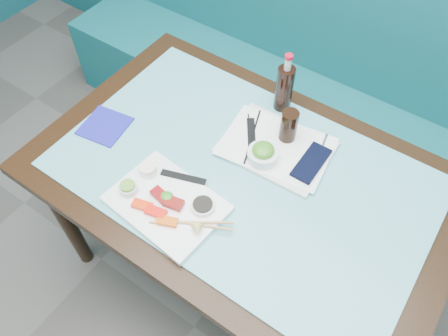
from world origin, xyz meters
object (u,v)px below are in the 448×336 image
Objects in this scene: cola_bottle_body at (284,89)px; seaweed_bowl at (263,155)px; sashimi_plate at (167,204)px; serving_tray at (276,147)px; dining_table at (242,187)px; booth_bench at (332,106)px; cola_glass at (289,126)px; blue_napkin at (105,126)px.

seaweed_bowl is at bearing -73.74° from cola_bottle_body.
serving_tray is at bearing 72.58° from sashimi_plate.
serving_tray is 0.08m from seaweed_bowl.
dining_table is 0.18m from serving_tray.
booth_bench reaches higher than cola_glass.
sashimi_plate is 2.85× the size of cola_glass.
sashimi_plate reaches higher than blue_napkin.
sashimi_plate is 1.94× the size of cola_bottle_body.
sashimi_plate is (-0.13, -0.25, 0.10)m from dining_table.
booth_bench is 1.15m from blue_napkin.
blue_napkin is at bearing -118.71° from booth_bench.
booth_bench is 8.31× the size of serving_tray.
booth_bench is 0.78m from cola_glass.
booth_bench is 16.63× the size of cola_bottle_body.
cola_glass is 0.79× the size of blue_napkin.
blue_napkin is (-0.52, -0.95, 0.39)m from booth_bench.
booth_bench is 0.79m from serving_tray.
seaweed_bowl is at bearing -99.98° from serving_tray.
serving_tray is 2.95× the size of cola_glass.
sashimi_plate reaches higher than serving_tray.
dining_table is at bearing -106.98° from serving_tray.
dining_table is 0.39m from cola_bottle_body.
seaweed_bowl is 0.58m from blue_napkin.
booth_bench is at bearing 92.17° from seaweed_bowl.
dining_table is 0.29m from sashimi_plate.
serving_tray is at bearing 25.16° from blue_napkin.
seaweed_bowl is (0.03, -0.76, 0.42)m from booth_bench.
seaweed_bowl reaches higher than blue_napkin.
cola_bottle_body is at bearing 98.07° from dining_table.
sashimi_plate is (-0.13, -1.08, 0.39)m from booth_bench.
seaweed_bowl is at bearing 68.77° from dining_table.
serving_tray is 0.09m from cola_glass.
booth_bench reaches higher than dining_table.
cola_bottle_body reaches higher than serving_tray.
cola_bottle_body is at bearing 87.63° from sashimi_plate.
cola_glass is (0.02, 0.13, 0.04)m from seaweed_bowl.
serving_tray reaches higher than dining_table.
booth_bench is at bearing 94.41° from cola_glass.
sashimi_plate reaches higher than dining_table.
cola_glass is at bearing 76.54° from dining_table.
cola_bottle_body is (0.08, 0.58, 0.08)m from sashimi_plate.
serving_tray is 3.48× the size of seaweed_bowl.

